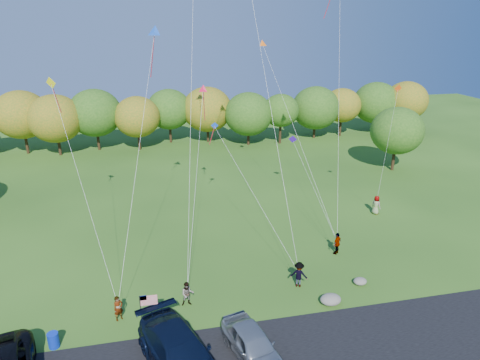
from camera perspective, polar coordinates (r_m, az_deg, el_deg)
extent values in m
plane|color=#295017|center=(26.86, -1.79, -17.57)|extent=(140.00, 140.00, 0.00)
cylinder|color=#392614|center=(62.27, -26.84, 4.33)|extent=(0.36, 0.36, 3.15)
ellipsoid|color=#3E681A|center=(61.47, -27.40, 7.70)|extent=(6.76, 6.76, 6.08)
cylinder|color=#392614|center=(62.32, -21.99, 5.06)|extent=(0.36, 0.36, 3.13)
ellipsoid|color=#3E681A|center=(61.62, -22.40, 7.99)|extent=(5.26, 5.26, 4.73)
cylinder|color=#392614|center=(60.62, -17.95, 4.89)|extent=(0.36, 0.36, 2.58)
ellipsoid|color=#3E681A|center=(59.91, -18.27, 7.77)|extent=(5.66, 5.66, 5.09)
cylinder|color=#392614|center=(62.37, -13.36, 5.76)|extent=(0.36, 0.36, 2.59)
ellipsoid|color=#3E681A|center=(61.72, -13.58, 8.43)|extent=(5.14, 5.14, 4.63)
cylinder|color=#392614|center=(60.87, -8.40, 5.69)|extent=(0.36, 0.36, 2.50)
ellipsoid|color=#3E681A|center=(60.11, -8.56, 8.80)|extent=(6.53, 6.53, 5.88)
cylinder|color=#392614|center=(62.73, -3.69, 6.46)|extent=(0.36, 0.36, 2.81)
ellipsoid|color=#3E681A|center=(62.03, -3.76, 9.37)|extent=(5.66, 5.66, 5.09)
cylinder|color=#392614|center=(61.40, 0.67, 6.26)|extent=(0.36, 0.36, 2.95)
ellipsoid|color=#245316|center=(60.67, 0.68, 9.30)|extent=(5.67, 5.67, 5.10)
cylinder|color=#392614|center=(62.09, 5.69, 6.44)|extent=(0.36, 0.36, 3.19)
ellipsoid|color=#245316|center=(61.32, 5.81, 9.74)|extent=(6.31, 6.31, 5.68)
cylinder|color=#392614|center=(66.69, 8.64, 6.92)|extent=(0.36, 0.36, 2.38)
ellipsoid|color=#245316|center=(66.09, 8.78, 9.35)|extent=(5.21, 5.21, 4.69)
cylinder|color=#392614|center=(67.05, 14.04, 6.68)|extent=(0.36, 0.36, 2.52)
ellipsoid|color=#3E681A|center=(66.43, 14.26, 9.16)|extent=(5.26, 5.26, 4.74)
cylinder|color=#392614|center=(68.36, 18.30, 6.60)|extent=(0.36, 0.36, 2.71)
ellipsoid|color=#3E681A|center=(67.70, 18.62, 9.33)|extent=(6.10, 6.10, 5.49)
cylinder|color=#392614|center=(71.54, 20.87, 6.76)|extent=(0.36, 0.36, 2.43)
ellipsoid|color=#3E681A|center=(70.94, 21.19, 9.22)|extent=(5.93, 5.93, 5.33)
cylinder|color=#392614|center=(53.21, 19.77, 2.70)|extent=(0.36, 0.36, 2.80)
ellipsoid|color=#245316|center=(52.36, 20.21, 6.19)|extent=(6.00, 6.00, 5.40)
imported|color=black|center=(23.08, -7.95, -22.02)|extent=(4.81, 7.20, 1.94)
imported|color=#9EA3A8|center=(23.61, 1.71, -21.11)|extent=(3.02, 5.14, 1.64)
imported|color=#4C4C59|center=(27.01, -15.91, -16.12)|extent=(0.69, 0.63, 1.58)
imported|color=#4C4C59|center=(27.37, -7.02, -14.84)|extent=(0.78, 0.62, 1.59)
imported|color=#4C4C59|center=(29.04, 7.86, -12.37)|extent=(1.32, 1.12, 1.78)
imported|color=#4C4C59|center=(33.24, 12.83, -8.23)|extent=(1.06, 0.97, 1.74)
imported|color=#4C4C59|center=(40.72, 17.69, -3.19)|extent=(0.89, 1.01, 1.75)
cylinder|color=#0C2CB8|center=(26.51, -23.62, -18.98)|extent=(0.58, 0.58, 0.87)
cylinder|color=black|center=(25.28, -13.03, -17.22)|extent=(0.05, 0.05, 2.62)
cube|color=red|center=(24.70, -12.08, -15.42)|extent=(0.94, 0.63, 0.02)
cube|color=navy|center=(24.61, -12.80, -15.09)|extent=(0.38, 0.02, 0.29)
ellipsoid|color=#9C9488|center=(28.08, 11.99, -15.32)|extent=(1.33, 1.04, 0.66)
ellipsoid|color=slate|center=(30.39, 15.72, -12.87)|extent=(0.90, 0.75, 0.47)
cone|color=#1141B0|center=(31.21, -11.35, 18.81)|extent=(1.13, 0.86, 0.90)
cone|color=orange|center=(39.89, 3.06, 17.69)|extent=(0.85, 0.55, 0.72)
cube|color=#F65011|center=(35.16, 20.33, 11.40)|extent=(0.61, 0.17, 0.60)
cube|color=yellow|center=(33.01, -23.90, 11.76)|extent=(0.72, 0.52, 0.83)
cube|color=#3E11AF|center=(40.94, 7.05, 5.42)|extent=(0.74, 0.31, 0.75)
cone|color=red|center=(34.55, -4.95, 11.94)|extent=(0.85, 0.57, 0.74)
cube|color=blue|center=(35.00, -3.40, 7.26)|extent=(0.60, 0.20, 0.58)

